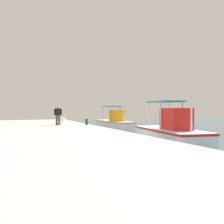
% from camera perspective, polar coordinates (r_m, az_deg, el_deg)
% --- Properties ---
extents(quay_pier, '(36.00, 10.00, 0.80)m').
position_cam_1_polar(quay_pier, '(13.21, -17.84, -6.85)').
color(quay_pier, '#B2B2AD').
rests_on(quay_pier, ground).
extents(fishing_boat_nearest, '(6.17, 1.84, 2.90)m').
position_cam_1_polar(fishing_boat_nearest, '(23.06, 0.52, -2.85)').
color(fishing_boat_nearest, white).
rests_on(fishing_boat_nearest, ground).
extents(fishing_boat_second, '(6.47, 2.99, 2.86)m').
position_cam_1_polar(fishing_boat_second, '(14.76, 14.07, -4.79)').
color(fishing_boat_second, white).
rests_on(fishing_boat_second, ground).
extents(pelican, '(0.62, 0.94, 0.82)m').
position_cam_1_polar(pelican, '(22.45, -12.11, -1.72)').
color(pelican, tan).
rests_on(pelican, quay_pier).
extents(fisherman_standing, '(0.27, 0.62, 1.64)m').
position_cam_1_polar(fisherman_standing, '(19.95, -13.07, -0.56)').
color(fisherman_standing, '#4C3823').
rests_on(fisherman_standing, quay_pier).
extents(mooring_bollard_nearest, '(0.21, 0.21, 0.50)m').
position_cam_1_polar(mooring_bollard_nearest, '(20.00, -6.23, -2.41)').
color(mooring_bollard_nearest, '#333338').
rests_on(mooring_bollard_nearest, quay_pier).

